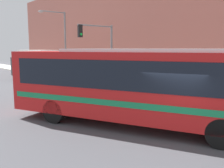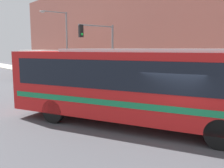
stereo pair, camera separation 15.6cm
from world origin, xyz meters
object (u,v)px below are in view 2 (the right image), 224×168
at_px(traffic_light_pole, 101,45).
at_px(pedestrian_near_corner, 117,76).
at_px(delivery_truck, 38,65).
at_px(street_lamp, 63,39).
at_px(fire_hydrant, 181,95).
at_px(city_bus, 139,82).
at_px(parking_meter, 130,79).

relative_size(traffic_light_pole, pedestrian_near_corner, 2.91).
distance_m(delivery_truck, street_lamp, 3.73).
bearing_deg(delivery_truck, fire_hydrant, -79.03).
distance_m(city_bus, traffic_light_pole, 9.64).
xyz_separation_m(parking_meter, street_lamp, (-0.17, 9.82, 3.26)).
height_order(delivery_truck, fire_hydrant, delivery_truck).
height_order(city_bus, fire_hydrant, city_bus).
bearing_deg(street_lamp, traffic_light_pole, -96.25).
xyz_separation_m(city_bus, traffic_light_pole, (4.39, 8.41, 1.70)).
distance_m(traffic_light_pole, parking_meter, 3.57).
height_order(city_bus, pedestrian_near_corner, city_bus).
bearing_deg(street_lamp, fire_hydrant, -89.30).
distance_m(parking_meter, street_lamp, 10.35).
xyz_separation_m(traffic_light_pole, pedestrian_near_corner, (1.58, -0.06, -2.59)).
height_order(traffic_light_pole, pedestrian_near_corner, traffic_light_pole).
distance_m(city_bus, pedestrian_near_corner, 10.31).
bearing_deg(pedestrian_near_corner, parking_meter, -104.83).
bearing_deg(city_bus, parking_meter, 24.19).
height_order(parking_meter, street_lamp, street_lamp).
distance_m(traffic_light_pole, pedestrian_near_corner, 3.03).
bearing_deg(parking_meter, traffic_light_pole, 114.03).
relative_size(fire_hydrant, street_lamp, 0.10).
height_order(city_bus, parking_meter, city_bus).
bearing_deg(street_lamp, delivery_truck, 173.43).
distance_m(fire_hydrant, traffic_light_pole, 7.50).
xyz_separation_m(city_bus, street_lamp, (5.22, 15.98, 2.37)).
xyz_separation_m(parking_meter, pedestrian_near_corner, (0.58, 2.19, 0.00)).
relative_size(traffic_light_pole, street_lamp, 0.73).
xyz_separation_m(delivery_truck, parking_meter, (2.84, -10.13, -0.67)).
bearing_deg(fire_hydrant, pedestrian_near_corner, 85.04).
distance_m(fire_hydrant, parking_meter, 4.53).
relative_size(traffic_light_pole, parking_meter, 3.88).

